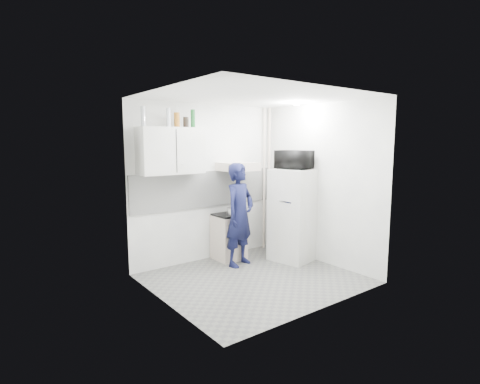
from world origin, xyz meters
TOP-DOWN VIEW (x-y plane):
  - floor at (0.00, 0.00)m, footprint 2.80×2.80m
  - ceiling at (0.00, 0.00)m, footprint 2.80×2.80m
  - wall_back at (0.00, 1.25)m, footprint 2.80×0.00m
  - wall_left at (-1.40, 0.00)m, footprint 0.00×2.60m
  - wall_right at (1.40, 0.00)m, footprint 0.00×2.60m
  - person at (0.22, 0.64)m, footprint 0.69×0.56m
  - stove at (0.25, 1.00)m, footprint 0.47×0.47m
  - fridge at (1.10, 0.32)m, footprint 0.76×0.76m
  - stove_top at (0.25, 1.00)m, footprint 0.45×0.45m
  - saucepan at (0.30, 0.96)m, footprint 0.20×0.20m
  - microwave at (1.10, 0.32)m, footprint 0.64×0.51m
  - bottle_a at (-1.17, 1.07)m, footprint 0.07×0.07m
  - bottle_d at (-0.78, 1.07)m, footprint 0.06×0.06m
  - canister_a at (-0.64, 1.07)m, footprint 0.09×0.09m
  - canister_b at (-0.49, 1.07)m, footprint 0.08×0.08m
  - bottle_e at (-0.36, 1.07)m, footprint 0.07×0.07m
  - upper_cabinet at (-0.75, 1.07)m, footprint 1.00×0.35m
  - range_hood at (0.45, 1.00)m, footprint 0.60×0.50m
  - backsplash at (0.00, 1.24)m, footprint 2.74×0.03m
  - pipe_a at (1.30, 1.17)m, footprint 0.05×0.05m
  - pipe_b at (1.18, 1.17)m, footprint 0.04×0.04m
  - ceiling_spot_fixture at (1.00, 0.20)m, footprint 0.10×0.10m

SIDE VIEW (x-z plane):
  - floor at x=0.00m, z-range 0.00..0.00m
  - stove at x=0.25m, z-range 0.00..0.75m
  - stove_top at x=0.25m, z-range 0.75..0.78m
  - fridge at x=1.10m, z-range 0.00..1.54m
  - person at x=0.22m, z-range 0.00..1.65m
  - saucepan at x=0.30m, z-range 0.78..0.89m
  - backsplash at x=0.00m, z-range 0.90..1.50m
  - wall_left at x=-1.40m, z-range 0.00..2.60m
  - wall_right at x=1.40m, z-range 0.00..2.60m
  - pipe_a at x=1.30m, z-range 0.00..2.60m
  - pipe_b at x=1.18m, z-range 0.00..2.60m
  - wall_back at x=0.00m, z-range -0.10..2.70m
  - range_hood at x=0.45m, z-range 1.50..1.64m
  - microwave at x=1.10m, z-range 1.54..1.85m
  - upper_cabinet at x=-0.75m, z-range 1.50..2.20m
  - canister_b at x=-0.49m, z-range 2.20..2.36m
  - canister_a at x=-0.64m, z-range 2.20..2.42m
  - bottle_e at x=-0.36m, z-range 2.20..2.48m
  - bottle_d at x=-0.78m, z-range 2.20..2.48m
  - bottle_a at x=-1.17m, z-range 2.20..2.48m
  - ceiling_spot_fixture at x=1.00m, z-range 2.56..2.58m
  - ceiling at x=0.00m, z-range 2.60..2.60m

